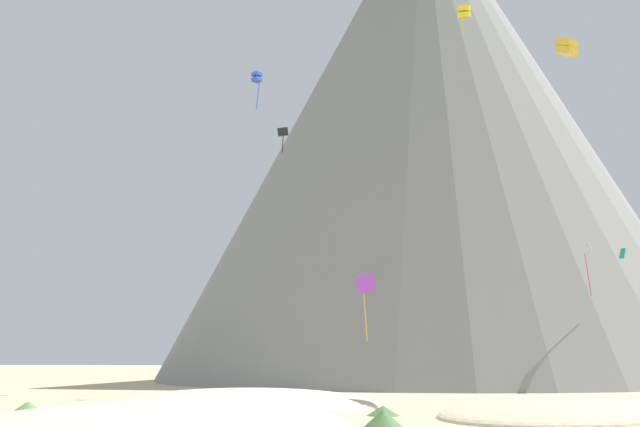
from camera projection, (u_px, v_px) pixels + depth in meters
dune_foreground_right at (244, 406)px, 51.07m from camera, size 20.82×21.27×2.24m
dune_midground at (560, 415)px, 43.97m from camera, size 19.45×22.37×2.01m
bush_ridge_crest at (383, 422)px, 33.51m from camera, size 2.86×2.86×1.02m
bush_scatter_east at (383, 411)px, 43.31m from camera, size 2.62×2.62×0.55m
bush_near_left at (28, 406)px, 46.58m from camera, size 2.19×2.19×0.59m
rock_massif at (422, 146)px, 106.87m from camera, size 100.50×100.50×69.45m
kite_violet_low at (365, 284)px, 71.19m from camera, size 2.05×1.39×6.09m
kite_gold_high at (566, 47)px, 63.21m from camera, size 1.92×1.91×1.63m
kite_blue_high at (257, 78)px, 81.14m from camera, size 1.14×1.12×3.99m
kite_black_mid at (283, 134)px, 70.64m from camera, size 1.04×0.59×2.31m
kite_teal_low at (622, 253)px, 63.92m from camera, size 0.46×0.62×0.89m
kite_lime_mid at (384, 230)px, 85.50m from camera, size 1.27×2.59×2.48m
kite_yellow_high at (464, 12)px, 86.02m from camera, size 1.50×1.59×3.83m
kite_white_low at (589, 257)px, 74.71m from camera, size 0.70×0.98×5.06m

